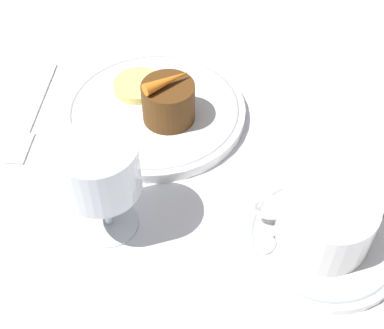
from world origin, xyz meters
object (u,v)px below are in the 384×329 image
(coffee_cup, at_px, (325,219))
(dessert_cake, at_px, (171,102))
(wine_glass, at_px, (100,172))
(dinner_plate, at_px, (155,111))
(fork, at_px, (31,121))

(coffee_cup, height_order, dessert_cake, coffee_cup)
(coffee_cup, distance_m, wine_glass, 0.22)
(dinner_plate, relative_size, dessert_cake, 3.56)
(coffee_cup, bearing_deg, dinner_plate, -33.15)
(wine_glass, xyz_separation_m, dessert_cake, (-0.02, -0.16, -0.04))
(dinner_plate, distance_m, fork, 0.15)
(coffee_cup, relative_size, dessert_cake, 1.91)
(dessert_cake, bearing_deg, coffee_cup, 146.19)
(coffee_cup, relative_size, fork, 0.65)
(dinner_plate, xyz_separation_m, fork, (0.14, 0.05, -0.01))
(fork, bearing_deg, dessert_cake, -168.22)
(wine_glass, xyz_separation_m, fork, (0.15, -0.12, -0.08))
(coffee_cup, bearing_deg, wine_glass, 8.08)
(coffee_cup, height_order, wine_glass, wine_glass)
(dinner_plate, bearing_deg, wine_glass, 90.55)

